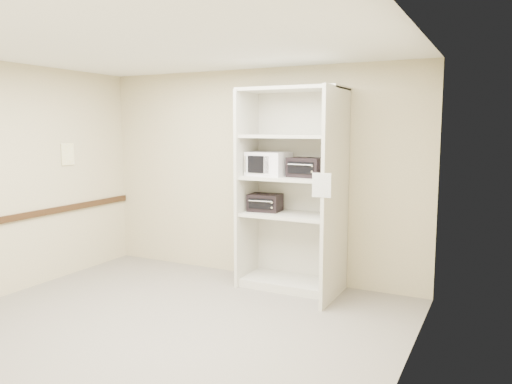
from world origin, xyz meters
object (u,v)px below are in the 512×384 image
at_px(toaster_oven_upper, 307,167).
at_px(toaster_oven_lower, 265,203).
at_px(shelving_unit, 295,197).
at_px(microwave, 269,164).

height_order(toaster_oven_upper, toaster_oven_lower, toaster_oven_upper).
bearing_deg(shelving_unit, toaster_oven_lower, 176.37).
relative_size(microwave, toaster_oven_lower, 1.25).
distance_m(shelving_unit, toaster_oven_upper, 0.38).
bearing_deg(toaster_oven_upper, microwave, -172.70).
bearing_deg(microwave, toaster_oven_lower, 166.62).
relative_size(shelving_unit, toaster_oven_lower, 6.28).
distance_m(microwave, toaster_oven_upper, 0.49).
xyz_separation_m(shelving_unit, toaster_oven_lower, (-0.41, 0.03, -0.10)).
height_order(microwave, toaster_oven_upper, microwave).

